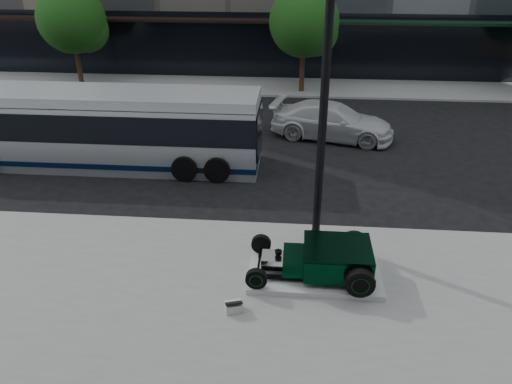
# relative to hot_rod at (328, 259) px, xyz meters

# --- Properties ---
(ground) EXTENTS (120.00, 120.00, 0.00)m
(ground) POSITION_rel_hot_rod_xyz_m (-1.75, 4.64, -0.70)
(ground) COLOR black
(ground) RESTS_ON ground
(sidewalk_far) EXTENTS (70.00, 4.00, 0.12)m
(sidewalk_far) POSITION_rel_hot_rod_xyz_m (-1.75, 18.64, -0.64)
(sidewalk_far) COLOR gray
(sidewalk_far) RESTS_ON ground
(street_trees) EXTENTS (29.80, 3.80, 5.70)m
(street_trees) POSITION_rel_hot_rod_xyz_m (-0.60, 17.71, 3.07)
(street_trees) COLOR black
(street_trees) RESTS_ON sidewalk_far
(display_plinth) EXTENTS (3.40, 1.80, 0.15)m
(display_plinth) POSITION_rel_hot_rod_xyz_m (-0.33, -0.00, -0.50)
(display_plinth) COLOR silver
(display_plinth) RESTS_ON sidewalk_near
(hot_rod) EXTENTS (3.22, 2.00, 0.81)m
(hot_rod) POSITION_rel_hot_rod_xyz_m (0.00, 0.00, 0.00)
(hot_rod) COLOR black
(hot_rod) RESTS_ON display_plinth
(info_plaque) EXTENTS (0.47, 0.40, 0.31)m
(info_plaque) POSITION_rel_hot_rod_xyz_m (-2.26, -1.50, -0.45)
(info_plaque) COLOR silver
(info_plaque) RESTS_ON sidewalk_near
(lamppost) EXTENTS (0.41, 0.41, 7.41)m
(lamppost) POSITION_rel_hot_rod_xyz_m (-0.27, 1.86, 2.85)
(lamppost) COLOR black
(lamppost) RESTS_ON sidewalk_near
(transit_bus) EXTENTS (12.12, 2.88, 2.92)m
(transit_bus) POSITION_rel_hot_rod_xyz_m (-8.34, 6.92, 0.79)
(transit_bus) COLOR silver
(transit_bus) RESTS_ON ground
(white_sedan) EXTENTS (5.71, 3.34, 1.55)m
(white_sedan) POSITION_rel_hot_rod_xyz_m (0.62, 10.54, 0.08)
(white_sedan) COLOR silver
(white_sedan) RESTS_ON ground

